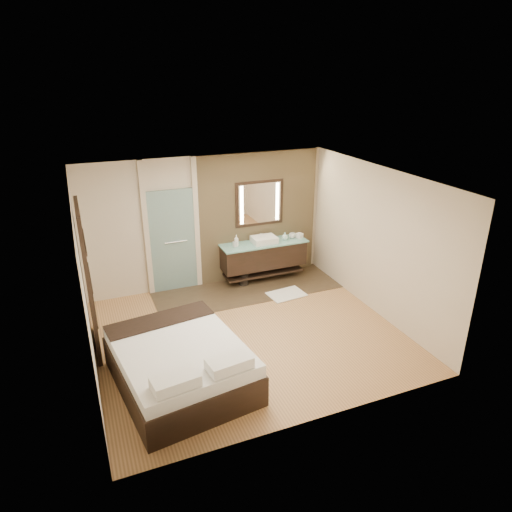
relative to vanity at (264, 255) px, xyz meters
name	(u,v)px	position (x,y,z in m)	size (l,w,h in m)	color
floor	(248,334)	(-1.10, -1.92, -0.58)	(5.00, 5.00, 0.00)	#9E6C42
tile_strip	(247,289)	(-0.50, -0.32, -0.57)	(3.80, 1.30, 0.01)	#3D2E21
stone_wall	(258,216)	(0.00, 0.29, 0.77)	(2.60, 0.08, 2.70)	tan
vanity	(264,255)	(0.00, 0.00, 0.00)	(1.85, 0.55, 0.88)	black
mirror_unit	(259,203)	(0.00, 0.24, 1.07)	(1.06, 0.04, 0.96)	black
frosted_door	(173,237)	(-1.85, 0.28, 0.56)	(1.10, 0.12, 2.70)	#B9EAE7
shoji_partition	(88,280)	(-3.53, -1.32, 0.63)	(0.06, 1.20, 2.40)	black
bed	(180,364)	(-2.48, -2.79, -0.24)	(1.95, 2.31, 0.81)	black
bath_mat	(286,294)	(0.14, -0.84, -0.56)	(0.72, 0.50, 0.02)	white
waste_bin	(244,279)	(-0.49, -0.07, -0.45)	(0.20, 0.20, 0.25)	black
tissue_box	(299,236)	(0.82, -0.03, 0.33)	(0.12, 0.12, 0.10)	white
soap_bottle_a	(236,241)	(-0.61, 0.01, 0.40)	(0.09, 0.09, 0.24)	white
soap_bottle_b	(235,243)	(-0.64, -0.01, 0.36)	(0.07, 0.07, 0.16)	#B2B2B2
soap_bottle_c	(285,236)	(0.48, -0.02, 0.37)	(0.13, 0.13, 0.16)	#BFF0EA
cup	(292,236)	(0.67, 0.01, 0.34)	(0.14, 0.14, 0.11)	white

